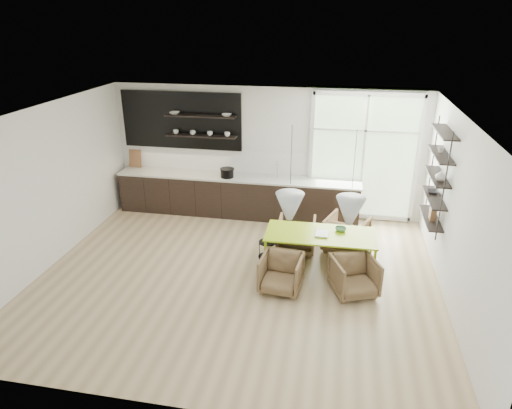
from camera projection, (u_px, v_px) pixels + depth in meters
name	position (u px, v px, depth m)	size (l,w,h in m)	color
room	(280.00, 181.00, 8.49)	(7.02, 6.01, 2.91)	tan
kitchen_run	(234.00, 190.00, 10.48)	(5.54, 0.69, 2.75)	black
right_shelving	(437.00, 180.00, 8.01)	(0.26, 1.22, 1.90)	black
dining_table	(321.00, 236.00, 8.16)	(1.97, 0.91, 0.72)	#99C012
armchair_back_left	(296.00, 235.00, 8.94)	(0.72, 0.74, 0.67)	brown
armchair_back_right	(346.00, 234.00, 8.93)	(0.76, 0.78, 0.71)	brown
armchair_front_left	(281.00, 273.00, 7.66)	(0.67, 0.69, 0.63)	brown
armchair_front_right	(354.00, 276.00, 7.56)	(0.69, 0.71, 0.65)	brown
wire_stool	(268.00, 249.00, 8.51)	(0.35, 0.35, 0.44)	black
table_book	(315.00, 233.00, 8.13)	(0.23, 0.31, 0.03)	white
table_bowl	(341.00, 229.00, 8.24)	(0.20, 0.20, 0.06)	#4B7F56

